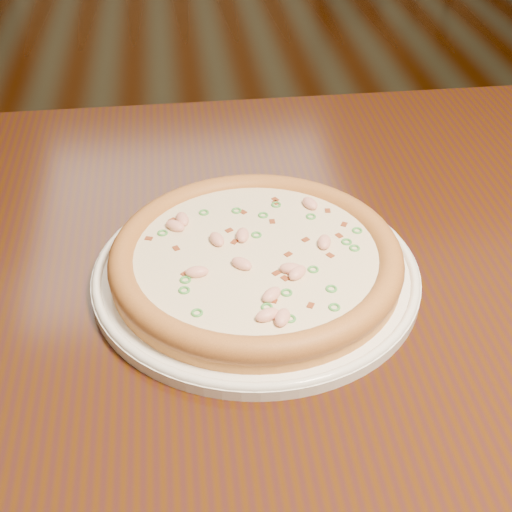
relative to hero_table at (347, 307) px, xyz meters
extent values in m
plane|color=black|center=(-0.12, 0.77, -0.65)|extent=(9.00, 9.00, 0.00)
cube|color=black|center=(0.00, 0.00, 0.08)|extent=(1.20, 0.80, 0.04)
cylinder|color=white|center=(-0.12, -0.05, 0.10)|extent=(0.35, 0.35, 0.01)
torus|color=white|center=(-0.12, -0.05, 0.11)|extent=(0.35, 0.35, 0.01)
cylinder|color=#CB8A3B|center=(-0.12, -0.05, 0.12)|extent=(0.31, 0.31, 0.02)
torus|color=#BE7130|center=(-0.12, -0.05, 0.13)|extent=(0.31, 0.31, 0.03)
cylinder|color=beige|center=(-0.12, -0.05, 0.13)|extent=(0.26, 0.26, 0.00)
ellipsoid|color=#F2B29E|center=(-0.05, 0.03, 0.14)|extent=(0.02, 0.03, 0.01)
ellipsoid|color=#F2B29E|center=(-0.20, 0.00, 0.14)|extent=(0.03, 0.03, 0.01)
ellipsoid|color=#F2B29E|center=(-0.13, -0.02, 0.14)|extent=(0.02, 0.03, 0.01)
ellipsoid|color=#F2B29E|center=(-0.11, -0.16, 0.14)|extent=(0.02, 0.03, 0.01)
ellipsoid|color=#F2B29E|center=(-0.11, -0.12, 0.14)|extent=(0.03, 0.03, 0.01)
ellipsoid|color=#F2B29E|center=(-0.14, -0.07, 0.14)|extent=(0.03, 0.03, 0.01)
ellipsoid|color=#F2B29E|center=(-0.08, -0.09, 0.14)|extent=(0.03, 0.03, 0.01)
ellipsoid|color=#F2B29E|center=(-0.19, 0.02, 0.14)|extent=(0.02, 0.03, 0.01)
ellipsoid|color=#F2B29E|center=(-0.05, -0.05, 0.14)|extent=(0.02, 0.03, 0.01)
ellipsoid|color=#F2B29E|center=(-0.09, -0.09, 0.14)|extent=(0.03, 0.02, 0.01)
ellipsoid|color=#F2B29E|center=(-0.18, -0.08, 0.14)|extent=(0.02, 0.02, 0.01)
ellipsoid|color=#F2B29E|center=(-0.16, -0.03, 0.14)|extent=(0.02, 0.03, 0.01)
ellipsoid|color=#F2B29E|center=(-0.12, -0.15, 0.14)|extent=(0.03, 0.02, 0.01)
cube|color=maroon|center=(-0.03, 0.02, 0.13)|extent=(0.01, 0.01, 0.00)
cube|color=maroon|center=(-0.11, -0.13, 0.13)|extent=(0.01, 0.01, 0.00)
cube|color=maroon|center=(-0.23, -0.01, 0.13)|extent=(0.01, 0.01, 0.00)
cube|color=maroon|center=(-0.06, -0.03, 0.13)|extent=(0.01, 0.01, 0.00)
cube|color=maroon|center=(-0.13, 0.03, 0.13)|extent=(0.01, 0.01, 0.00)
cube|color=maroon|center=(-0.08, -0.14, 0.13)|extent=(0.01, 0.01, 0.00)
cube|color=maroon|center=(-0.04, -0.07, 0.13)|extent=(0.01, 0.01, 0.00)
cube|color=maroon|center=(-0.09, -0.06, 0.13)|extent=(0.01, 0.01, 0.00)
cube|color=maroon|center=(-0.20, -0.03, 0.13)|extent=(0.01, 0.01, 0.00)
cube|color=maroon|center=(-0.02, -0.01, 0.13)|extent=(0.01, 0.01, 0.00)
cube|color=maroon|center=(-0.14, -0.01, 0.13)|extent=(0.01, 0.01, 0.00)
cube|color=maroon|center=(-0.09, 0.04, 0.13)|extent=(0.01, 0.01, 0.00)
cube|color=maroon|center=(-0.10, -0.09, 0.13)|extent=(0.01, 0.01, 0.00)
cube|color=maroon|center=(-0.21, 0.02, 0.13)|extent=(0.01, 0.01, 0.00)
cube|color=maroon|center=(-0.03, -0.03, 0.13)|extent=(0.01, 0.01, 0.00)
cube|color=maroon|center=(-0.20, -0.08, 0.13)|extent=(0.01, 0.01, 0.00)
cube|color=maroon|center=(-0.14, -0.03, 0.13)|extent=(0.01, 0.01, 0.00)
cube|color=maroon|center=(-0.10, -0.10, 0.13)|extent=(0.01, 0.01, 0.00)
cube|color=maroon|center=(-0.08, 0.05, 0.13)|extent=(0.01, 0.01, 0.00)
cube|color=maroon|center=(-0.09, 0.00, 0.13)|extent=(0.01, 0.01, 0.00)
torus|color=green|center=(-0.22, 0.00, 0.13)|extent=(0.01, 0.01, 0.00)
torus|color=green|center=(-0.07, -0.09, 0.13)|extent=(0.01, 0.01, 0.00)
torus|color=green|center=(-0.10, -0.16, 0.13)|extent=(0.01, 0.01, 0.00)
torus|color=green|center=(-0.10, 0.02, 0.13)|extent=(0.02, 0.02, 0.00)
torus|color=green|center=(-0.06, -0.15, 0.13)|extent=(0.02, 0.02, 0.00)
torus|color=green|center=(-0.19, -0.14, 0.13)|extent=(0.02, 0.02, 0.00)
torus|color=green|center=(-0.12, -0.14, 0.13)|extent=(0.02, 0.02, 0.00)
torus|color=green|center=(-0.05, 0.01, 0.13)|extent=(0.02, 0.02, 0.00)
torus|color=green|center=(-0.12, -0.02, 0.13)|extent=(0.02, 0.02, 0.00)
torus|color=green|center=(-0.20, -0.10, 0.13)|extent=(0.02, 0.02, 0.00)
torus|color=green|center=(-0.05, -0.12, 0.13)|extent=(0.01, 0.01, 0.00)
torus|color=green|center=(-0.02, -0.04, 0.13)|extent=(0.01, 0.01, 0.00)
torus|color=green|center=(-0.17, 0.03, 0.13)|extent=(0.02, 0.02, 0.00)
torus|color=green|center=(-0.09, 0.04, 0.13)|extent=(0.02, 0.02, 0.00)
torus|color=green|center=(-0.13, 0.03, 0.13)|extent=(0.01, 0.01, 0.00)
torus|color=green|center=(-0.20, -0.09, 0.13)|extent=(0.02, 0.02, 0.00)
torus|color=green|center=(-0.10, -0.12, 0.13)|extent=(0.02, 0.02, 0.00)
torus|color=green|center=(0.00, -0.03, 0.13)|extent=(0.01, 0.01, 0.00)
torus|color=green|center=(-0.02, -0.06, 0.13)|extent=(0.01, 0.01, 0.00)
torus|color=green|center=(-0.20, 0.01, 0.13)|extent=(0.01, 0.01, 0.00)
camera|label=1|loc=(-0.19, -0.65, 0.59)|focal=50.00mm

